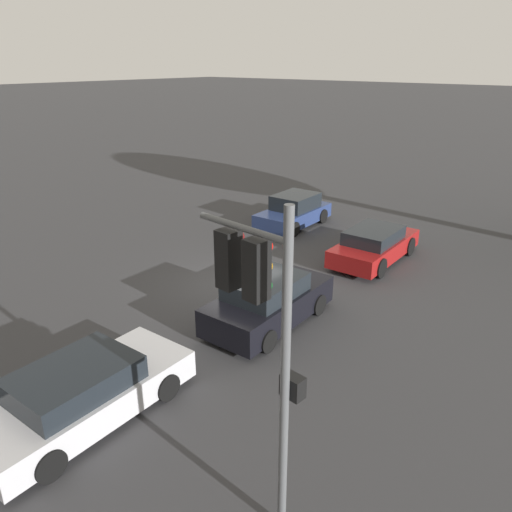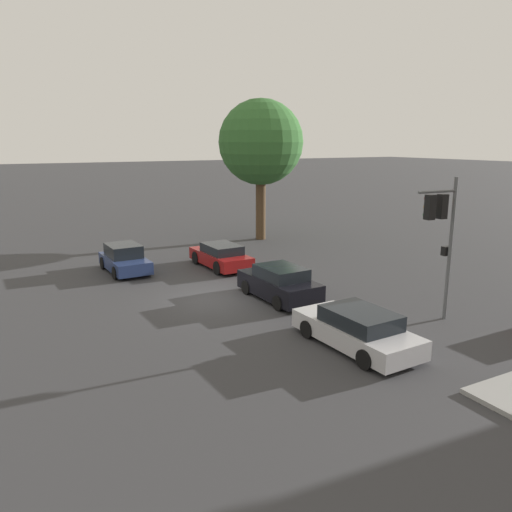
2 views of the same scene
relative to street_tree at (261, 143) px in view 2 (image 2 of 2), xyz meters
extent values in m
plane|color=#333335|center=(11.07, -8.29, -6.60)|extent=(300.00, 300.00, 0.00)
cylinder|color=#4C3823|center=(0.00, 0.00, -4.35)|extent=(0.68, 0.68, 4.49)
sphere|color=#33662D|center=(0.00, 0.00, 0.05)|extent=(5.73, 5.73, 5.73)
cylinder|color=#515456|center=(17.51, -1.50, -3.87)|extent=(0.14, 0.14, 5.44)
cylinder|color=#515456|center=(17.44, -2.35, -1.65)|extent=(0.23, 1.71, 0.10)
cube|color=black|center=(17.46, -2.06, -2.20)|extent=(0.32, 0.32, 0.90)
sphere|color=red|center=(17.27, -2.05, -1.90)|extent=(0.20, 0.20, 0.20)
sphere|color=#99660F|center=(17.27, -2.05, -2.20)|extent=(0.20, 0.20, 0.20)
sphere|color=#0F511E|center=(17.27, -2.05, -2.50)|extent=(0.20, 0.20, 0.20)
cube|color=black|center=(17.42, -2.63, -2.20)|extent=(0.32, 0.32, 0.90)
sphere|color=#590F0F|center=(17.23, -2.61, -1.90)|extent=(0.20, 0.20, 0.20)
sphere|color=#99660F|center=(17.23, -2.61, -2.20)|extent=(0.20, 0.20, 0.20)
sphere|color=#0F511E|center=(17.23, -2.61, -2.50)|extent=(0.20, 0.20, 0.20)
cube|color=black|center=(17.33, -1.48, -3.95)|extent=(0.25, 0.37, 0.35)
sphere|color=orange|center=(17.19, -1.47, -3.95)|extent=(0.18, 0.18, 0.18)
cube|color=#B7B7BC|center=(18.01, -6.28, -6.10)|extent=(4.73, 2.14, 0.64)
cube|color=black|center=(18.20, -6.27, -5.53)|extent=(2.49, 1.80, 0.51)
cylinder|color=black|center=(16.62, -7.25, -6.28)|extent=(0.64, 0.25, 0.63)
cylinder|color=black|center=(16.53, -5.45, -6.28)|extent=(0.64, 0.25, 0.63)
cylinder|color=black|center=(19.49, -7.11, -6.28)|extent=(0.64, 0.25, 0.63)
cylinder|color=black|center=(19.40, -5.31, -6.28)|extent=(0.64, 0.25, 0.63)
cube|color=maroon|center=(6.04, -5.80, -6.08)|extent=(4.43, 1.99, 0.63)
cube|color=black|center=(6.21, -5.79, -5.53)|extent=(2.33, 1.68, 0.47)
cylinder|color=black|center=(4.73, -6.71, -6.24)|extent=(0.73, 0.25, 0.72)
cylinder|color=black|center=(4.66, -5.03, -6.24)|extent=(0.73, 0.25, 0.72)
cylinder|color=black|center=(7.43, -6.58, -6.24)|extent=(0.73, 0.25, 0.72)
cylinder|color=black|center=(7.35, -4.90, -6.24)|extent=(0.73, 0.25, 0.72)
cube|color=navy|center=(4.58, -10.63, -6.10)|extent=(3.95, 1.94, 0.62)
cube|color=black|center=(4.43, -10.63, -5.47)|extent=(2.08, 1.65, 0.64)
cylinder|color=black|center=(5.75, -9.75, -6.27)|extent=(0.67, 0.25, 0.66)
cylinder|color=black|center=(5.82, -11.40, -6.27)|extent=(0.67, 0.25, 0.66)
cylinder|color=black|center=(3.35, -9.85, -6.27)|extent=(0.67, 0.25, 0.66)
cylinder|color=black|center=(3.42, -11.51, -6.27)|extent=(0.67, 0.25, 0.66)
cube|color=black|center=(12.33, -5.87, -6.02)|extent=(4.24, 2.03, 0.80)
cube|color=black|center=(12.50, -5.86, -5.37)|extent=(2.24, 1.72, 0.51)
cylinder|color=black|center=(11.08, -6.79, -6.28)|extent=(0.65, 0.25, 0.64)
cylinder|color=black|center=(11.00, -5.07, -6.28)|extent=(0.65, 0.25, 0.64)
cylinder|color=black|center=(13.66, -6.67, -6.28)|extent=(0.65, 0.25, 0.64)
cylinder|color=black|center=(13.58, -4.95, -6.28)|extent=(0.65, 0.25, 0.64)
camera|label=1|loc=(22.35, 2.01, 0.52)|focal=35.00mm
camera|label=2|loc=(30.16, -16.58, 0.11)|focal=35.00mm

